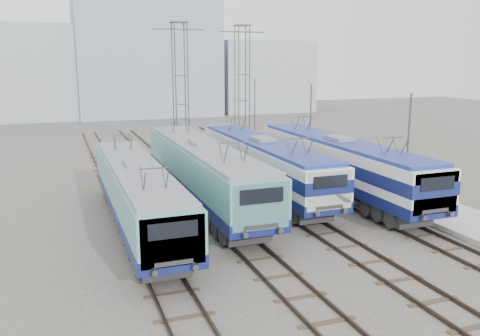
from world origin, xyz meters
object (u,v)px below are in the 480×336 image
locomotive_center_right (263,161)px  locomotive_far_right (340,161)px  locomotive_far_left (138,192)px  catenary_tower_west (180,86)px  safety_cone (421,201)px  mast_mid (310,128)px  mast_rear (255,114)px  catenary_tower_east (242,84)px  mast_front (407,154)px  locomotive_center_left (204,169)px

locomotive_center_right → locomotive_far_right: size_ratio=0.97×
locomotive_far_right → locomotive_far_left: bearing=-169.6°
catenary_tower_west → safety_cone: (9.75, -20.14, -6.08)m
mast_mid → safety_cone: mast_mid is taller
locomotive_far_right → mast_rear: (1.85, 19.66, 1.15)m
catenary_tower_east → mast_front: size_ratio=1.71×
locomotive_center_right → catenary_tower_east: 16.65m
catenary_tower_west → mast_front: 22.00m
catenary_tower_east → safety_cone: (3.25, -22.14, -6.08)m
locomotive_center_right → mast_front: size_ratio=2.55×
safety_cone → catenary_tower_west: bearing=115.8°
mast_rear → catenary_tower_west: bearing=-155.1°
locomotive_far_left → safety_cone: size_ratio=33.23×
locomotive_center_left → mast_front: 12.05m
locomotive_far_right → catenary_tower_east: 18.18m
mast_rear → safety_cone: mast_rear is taller
locomotive_center_left → locomotive_center_right: locomotive_center_left is taller
locomotive_far_left → locomotive_far_right: size_ratio=0.93×
catenary_tower_west → catenary_tower_east: size_ratio=1.00×
catenary_tower_west → catenary_tower_east: bearing=17.1°
catenary_tower_east → mast_mid: bearing=-78.1°
locomotive_center_left → locomotive_far_left: bearing=-144.2°
locomotive_center_right → mast_mid: mast_mid is taller
locomotive_center_left → locomotive_center_right: bearing=17.3°
locomotive_center_right → locomotive_far_right: bearing=-25.7°
locomotive_far_right → safety_cone: 5.67m
locomotive_center_right → mast_rear: (6.35, 17.49, 1.22)m
mast_front → mast_rear: 24.00m
catenary_tower_west → safety_cone: size_ratio=23.30×
catenary_tower_east → locomotive_far_left: bearing=-123.3°
locomotive_center_right → locomotive_far_left: bearing=-152.7°
locomotive_center_right → safety_cone: (7.50, -6.64, -1.72)m
catenary_tower_west → locomotive_far_right: bearing=-66.7°
mast_front → locomotive_center_right: bearing=134.3°
locomotive_far_left → safety_cone: locomotive_far_left is taller
catenary_tower_west → locomotive_far_left: bearing=-110.4°
locomotive_far_left → mast_mid: (15.35, 10.15, 1.36)m
catenary_tower_east → locomotive_far_right: bearing=-89.2°
locomotive_far_right → catenary_tower_west: bearing=113.3°
catenary_tower_west → mast_front: catenary_tower_west is taller
locomotive_center_right → mast_rear: mast_rear is taller
locomotive_far_left → mast_mid: mast_mid is taller
catenary_tower_east → mast_mid: catenary_tower_east is taller
safety_cone → catenary_tower_east: bearing=98.3°
locomotive_center_left → mast_rear: bearing=60.1°
locomotive_far_right → mast_mid: size_ratio=2.63×
locomotive_center_left → safety_cone: size_ratio=36.56×
locomotive_center_right → mast_rear: bearing=70.0°
locomotive_center_right → mast_front: (6.35, -6.51, 1.22)m
locomotive_far_right → catenary_tower_west: size_ratio=1.54×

